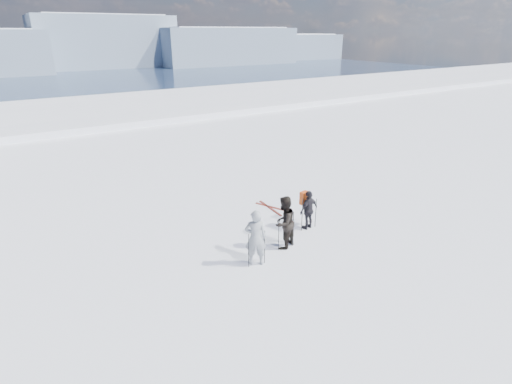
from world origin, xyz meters
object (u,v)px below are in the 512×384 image
skis_loose (272,208)px  skier_dark (284,223)px  skier_pack (309,210)px  skier_grey (256,238)px

skis_loose → skier_dark: bearing=-117.6°
skier_pack → skier_dark: bearing=12.3°
skier_grey → skier_dark: size_ratio=1.00×
skier_grey → skier_dark: skier_grey is taller
skier_grey → skis_loose: bearing=-100.1°
skier_dark → skier_grey: bearing=-7.4°
skier_dark → skier_pack: 1.73m
skier_dark → skier_pack: (1.59, 0.64, -0.17)m
skier_dark → skier_pack: size_ratio=1.23×
skier_grey → skier_pack: (2.96, 1.02, -0.18)m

